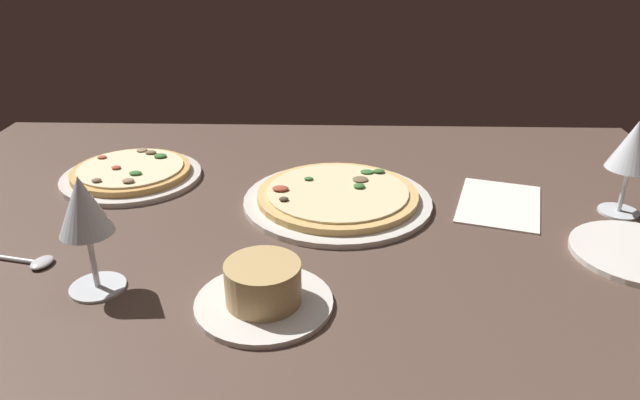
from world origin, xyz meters
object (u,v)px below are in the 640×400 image
object	(u,v)px
ramekin_on_saucer	(263,289)
wine_glass_far	(633,149)
side_plate	(639,253)
wine_glass_near	(84,211)
pizza_side	(131,173)
spoon	(36,262)
pizza_main	(338,197)
paper_menu	(499,204)

from	to	relation	value
ramekin_on_saucer	wine_glass_far	world-z (taller)	wine_glass_far
side_plate	wine_glass_near	bearing A→B (deg)	8.17
pizza_side	spoon	xyz separation A→B (cm)	(3.93, 32.12, -0.72)
wine_glass_near	side_plate	bearing A→B (deg)	-171.83
wine_glass_near	side_plate	world-z (taller)	wine_glass_near
pizza_main	spoon	bearing A→B (deg)	26.72
pizza_side	wine_glass_near	xyz separation A→B (cm)	(-7.46, 38.03, 10.69)
pizza_side	paper_menu	distance (cm)	69.65
wine_glass_near	paper_menu	bearing A→B (deg)	-155.14
pizza_main	wine_glass_far	size ratio (longest dim) A/B	2.02
pizza_main	ramekin_on_saucer	xyz separation A→B (cm)	(9.50, 31.44, 1.33)
ramekin_on_saucer	spoon	distance (cm)	35.90
pizza_side	wine_glass_far	size ratio (longest dim) A/B	1.62
wine_glass_near	pizza_side	bearing A→B (deg)	-78.90
pizza_side	side_plate	size ratio (longest dim) A/B	1.35
spoon	wine_glass_near	bearing A→B (deg)	152.58
pizza_main	wine_glass_far	distance (cm)	49.77
pizza_main	spoon	size ratio (longest dim) A/B	3.43
paper_menu	pizza_main	bearing A→B (deg)	17.76
spoon	paper_menu	bearing A→B (deg)	-162.77
paper_menu	spoon	size ratio (longest dim) A/B	2.01
wine_glass_near	ramekin_on_saucer	bearing A→B (deg)	171.89
paper_menu	pizza_side	bearing A→B (deg)	9.13
pizza_main	side_plate	size ratio (longest dim) A/B	1.68
pizza_main	paper_menu	world-z (taller)	pizza_main
wine_glass_near	paper_menu	size ratio (longest dim) A/B	0.85
pizza_main	wine_glass_near	bearing A→B (deg)	40.65
spoon	pizza_side	bearing A→B (deg)	-96.97
side_plate	spoon	world-z (taller)	spoon
spoon	side_plate	bearing A→B (deg)	-176.60
wine_glass_far	ramekin_on_saucer	bearing A→B (deg)	26.70
pizza_main	pizza_side	distance (cm)	41.42
pizza_main	wine_glass_near	size ratio (longest dim) A/B	2.00
paper_menu	wine_glass_near	bearing A→B (deg)	41.84
wine_glass_far	wine_glass_near	distance (cm)	85.36
side_plate	paper_menu	xyz separation A→B (cm)	(16.64, -17.29, -0.30)
wine_glass_far	pizza_main	bearing A→B (deg)	-2.62
ramekin_on_saucer	wine_glass_near	bearing A→B (deg)	-8.11
wine_glass_near	pizza_main	bearing A→B (deg)	-139.35
paper_menu	spoon	bearing A→B (deg)	34.20
pizza_main	paper_menu	xyz separation A→B (cm)	(-28.77, -0.39, -1.02)
pizza_side	spoon	distance (cm)	32.37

